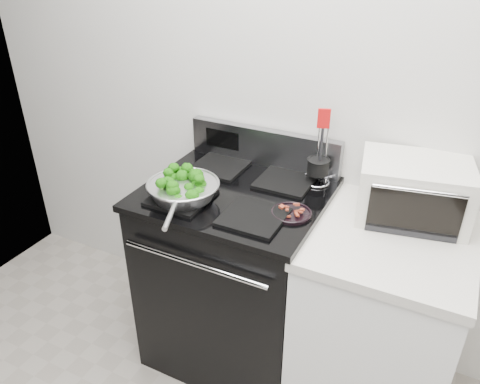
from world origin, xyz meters
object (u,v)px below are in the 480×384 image
Objects in this scene: gas_range at (236,273)px; utensil_holder at (318,170)px; skillet at (183,189)px; toaster_oven at (413,190)px; bacon_plate at (291,211)px.

gas_range is 0.65m from utensil_holder.
toaster_oven is (0.87, 0.35, 0.04)m from skillet.
utensil_holder is at bearing 89.10° from bacon_plate.
utensil_holder is (0.46, 0.40, 0.01)m from skillet.
utensil_holder is at bearing 162.45° from toaster_oven.
gas_range reaches higher than skillet.
toaster_oven is (0.41, -0.05, 0.03)m from utensil_holder.
toaster_oven is (0.42, 0.25, 0.07)m from bacon_plate.
skillet is 0.94m from toaster_oven.
utensil_holder is 0.42m from toaster_oven.
skillet is 1.32× the size of utensil_holder.
bacon_plate is at bearing -9.89° from skillet.
skillet is 1.00× the size of toaster_oven.
bacon_plate is at bearing -110.23° from utensil_holder.
skillet is 2.86× the size of bacon_plate.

